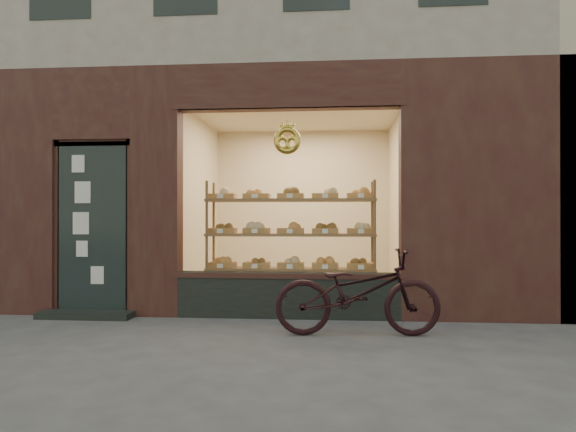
{
  "coord_description": "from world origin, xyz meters",
  "views": [
    {
      "loc": [
        0.98,
        -4.13,
        1.21
      ],
      "look_at": [
        0.46,
        2.0,
        1.24
      ],
      "focal_mm": 32.0,
      "sensor_mm": 36.0,
      "label": 1
    }
  ],
  "objects": [
    {
      "name": "bicycle",
      "position": [
        1.25,
        1.23,
        0.45
      ],
      "size": [
        1.73,
        0.69,
        0.89
      ],
      "primitive_type": "imported",
      "rotation": [
        0.0,
        0.0,
        1.63
      ],
      "color": "black",
      "rests_on": "ground"
    },
    {
      "name": "ground",
      "position": [
        0.0,
        0.0,
        0.0
      ],
      "size": [
        90.0,
        90.0,
        0.0
      ],
      "primitive_type": "plane",
      "color": "#3E3E3E"
    },
    {
      "name": "display_shelf",
      "position": [
        0.45,
        2.55,
        0.88
      ],
      "size": [
        2.2,
        0.45,
        1.7
      ],
      "color": "brown",
      "rests_on": "ground"
    }
  ]
}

